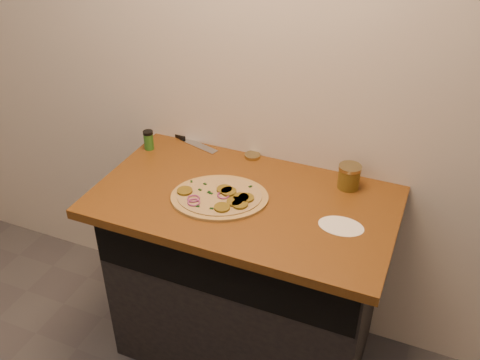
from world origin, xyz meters
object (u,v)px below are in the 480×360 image
at_px(chefs_knife, 186,140).
at_px(salsa_jar, 349,176).
at_px(spice_shaker, 149,140).
at_px(pizza, 220,197).

relative_size(chefs_knife, salsa_jar, 3.03).
distance_m(chefs_knife, salsa_jar, 0.80).
bearing_deg(spice_shaker, salsa_jar, 2.58).
bearing_deg(spice_shaker, pizza, -27.18).
xyz_separation_m(pizza, chefs_knife, (-0.35, 0.37, -0.00)).
xyz_separation_m(salsa_jar, spice_shaker, (-0.91, -0.04, -0.01)).
relative_size(pizza, salsa_jar, 4.86).
bearing_deg(chefs_knife, pizza, -47.26).
height_order(chefs_knife, salsa_jar, salsa_jar).
xyz_separation_m(pizza, spice_shaker, (-0.47, 0.24, 0.04)).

